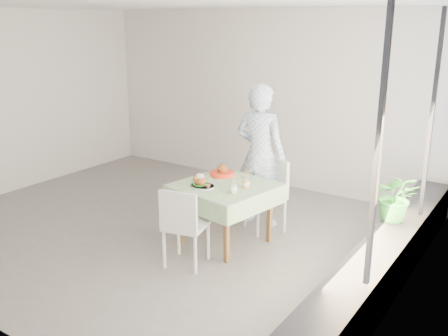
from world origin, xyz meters
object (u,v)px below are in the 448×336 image
Objects in this scene: chair_far at (266,208)px; main_dish at (201,182)px; diner at (260,155)px; potted_plant at (397,197)px; juice_cup_orange at (246,183)px; chair_near at (186,241)px; cafe_table at (225,207)px.

main_dish is (-0.40, -0.85, 0.51)m from chair_far.
diner is (-0.18, 0.14, 0.65)m from chair_far.
juice_cup_orange is at bearing -160.12° from potted_plant.
juice_cup_orange is (0.30, 0.75, 0.52)m from chair_near.
juice_cup_orange is at bearing 29.18° from main_dish.
main_dish reaches higher than cafe_table.
cafe_table is 0.44m from main_dish.
potted_plant is (1.57, 0.57, -0.03)m from juice_cup_orange.
chair_near is at bearing 84.13° from diner.
chair_near is 0.97m from juice_cup_orange.
diner is at bearing 87.26° from chair_near.
chair_far is at bearing 179.12° from potted_plant.
diner is (0.04, 0.76, 0.48)m from cafe_table.
cafe_table is at bearing 87.31° from chair_near.
juice_cup_orange is at bearing 104.23° from diner.
diner is 7.20× the size of juice_cup_orange.
cafe_table is 0.75m from chair_near.
chair_far reaches higher than cafe_table.
chair_far is 3.06× the size of main_dish.
chair_near is at bearing -92.69° from cafe_table.
juice_cup_orange is (0.23, -0.73, -0.13)m from diner.
main_dish is 0.55× the size of potted_plant.
chair_far is at bearing 64.56° from main_dish.
cafe_table is 1.32× the size of chair_near.
potted_plant is at bearing 18.00° from cafe_table.
chair_far reaches higher than chair_near.
diner is at bearing 174.85° from potted_plant.
chair_near is 2.34m from potted_plant.
juice_cup_orange is 0.47× the size of potted_plant.
diner is 1.81m from potted_plant.
chair_far is 1.03× the size of chair_near.
cafe_table is 0.64× the size of diner.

